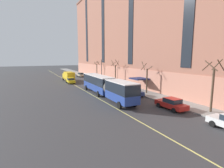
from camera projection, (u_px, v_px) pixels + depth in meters
ground_plane at (104, 97)px, 31.19m from camera, size 260.00×260.00×0.00m
sidewalk at (135, 90)px, 37.56m from camera, size 4.09×160.00×0.15m
apartment_facade at (177, 15)px, 36.03m from camera, size 15.20×110.00×31.54m
city_bus at (105, 85)px, 31.33m from camera, size 3.05×18.93×3.50m
parked_car_black_0 at (118, 87)px, 37.49m from camera, size 2.06×4.37×1.56m
parked_car_navy_2 at (134, 92)px, 31.95m from camera, size 1.97×4.45×1.56m
parked_car_silver_3 at (98, 80)px, 47.78m from camera, size 2.00×4.34×1.56m
parked_car_champagne_4 at (81, 75)px, 63.40m from camera, size 2.08×4.29×1.56m
parked_car_red_6 at (171, 104)px, 23.66m from camera, size 2.00×4.63×1.56m
parked_car_champagne_7 at (91, 78)px, 53.34m from camera, size 2.04×4.67×1.56m
box_truck at (69, 76)px, 52.01m from camera, size 2.51×6.75×2.74m
taxi_cab at (70, 80)px, 47.44m from camera, size 2.02×4.69×1.56m
street_tree_near_corner at (213, 85)px, 21.69m from camera, size 1.89×1.94×6.65m
street_tree_mid_block at (147, 78)px, 33.59m from camera, size 1.75×1.74×6.09m
street_tree_far_uptown at (115, 72)px, 45.26m from camera, size 1.93×1.96×6.31m
street_tree_far_downtown at (97, 69)px, 57.07m from camera, size 1.56×1.63×5.73m
street_lamp at (102, 68)px, 49.43m from camera, size 0.36×1.48×6.25m
fire_hydrant at (93, 78)px, 56.56m from camera, size 0.42×0.24×0.72m
lane_centerline at (91, 94)px, 33.27m from camera, size 0.16×140.00×0.01m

